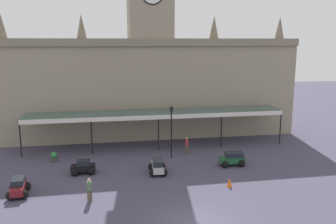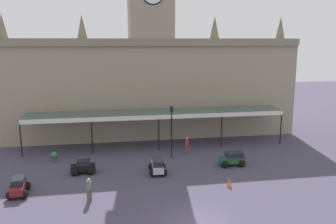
# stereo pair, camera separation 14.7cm
# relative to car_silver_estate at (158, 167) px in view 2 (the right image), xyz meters

# --- Properties ---
(ground_plane) EXTENTS (140.00, 140.00, 0.00)m
(ground_plane) POSITION_rel_car_silver_estate_xyz_m (1.07, -8.76, -0.56)
(ground_plane) COLOR #423D51
(station_building) EXTENTS (33.66, 5.62, 19.88)m
(station_building) POSITION_rel_car_silver_estate_xyz_m (1.07, 12.75, 6.10)
(station_building) COLOR gray
(station_building) RESTS_ON ground
(entrance_canopy) EXTENTS (27.00, 3.26, 3.78)m
(entrance_canopy) POSITION_rel_car_silver_estate_xyz_m (1.07, 7.81, 3.07)
(entrance_canopy) COLOR #38564C
(entrance_canopy) RESTS_ON ground
(car_silver_estate) EXTENTS (1.63, 2.30, 1.27)m
(car_silver_estate) POSITION_rel_car_silver_estate_xyz_m (0.00, 0.00, 0.00)
(car_silver_estate) COLOR #B2B5BA
(car_silver_estate) RESTS_ON ground
(car_black_sedan) EXTENTS (2.08, 1.56, 1.19)m
(car_black_sedan) POSITION_rel_car_silver_estate_xyz_m (-6.23, 1.04, -0.06)
(car_black_sedan) COLOR black
(car_black_sedan) RESTS_ON ground
(car_green_estate) EXTENTS (2.27, 1.57, 1.27)m
(car_green_estate) POSITION_rel_car_silver_estate_xyz_m (6.92, 0.69, 0.00)
(car_green_estate) COLOR #1E512D
(car_green_estate) RESTS_ON ground
(car_maroon_estate) EXTENTS (1.65, 2.31, 1.27)m
(car_maroon_estate) POSITION_rel_car_silver_estate_xyz_m (-10.66, -2.49, 0.00)
(car_maroon_estate) COLOR maroon
(car_maroon_estate) RESTS_ON ground
(pedestrian_beside_cars) EXTENTS (0.39, 0.34, 1.67)m
(pedestrian_beside_cars) POSITION_rel_car_silver_estate_xyz_m (3.68, 4.94, 0.34)
(pedestrian_beside_cars) COLOR brown
(pedestrian_beside_cars) RESTS_ON ground
(pedestrian_crossing_forecourt) EXTENTS (0.34, 0.34, 1.67)m
(pedestrian_crossing_forecourt) POSITION_rel_car_silver_estate_xyz_m (-5.50, -4.46, 0.34)
(pedestrian_crossing_forecourt) COLOR brown
(pedestrian_crossing_forecourt) RESTS_ON ground
(victorian_lamppost) EXTENTS (0.30, 0.30, 5.11)m
(victorian_lamppost) POSITION_rel_car_silver_estate_xyz_m (1.91, 3.85, 2.59)
(victorian_lamppost) COLOR black
(victorian_lamppost) RESTS_ON ground
(traffic_cone) EXTENTS (0.40, 0.40, 0.71)m
(traffic_cone) POSITION_rel_car_silver_estate_xyz_m (5.05, -3.81, -0.21)
(traffic_cone) COLOR orange
(traffic_cone) RESTS_ON ground
(planter_by_canopy) EXTENTS (0.60, 0.60, 0.96)m
(planter_by_canopy) POSITION_rel_car_silver_estate_xyz_m (-9.07, 4.56, -0.07)
(planter_by_canopy) COLOR #47423D
(planter_by_canopy) RESTS_ON ground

